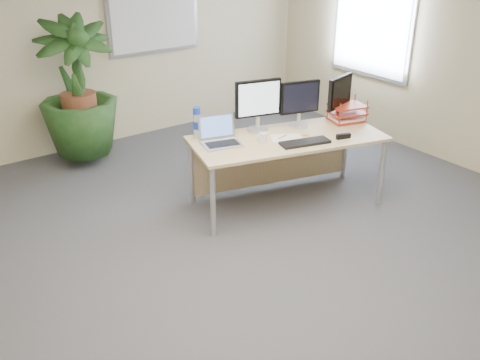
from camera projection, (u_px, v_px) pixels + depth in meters
floor at (273, 311)px, 3.99m from camera, size 8.00×8.00×0.00m
back_wall at (63, 42)px, 6.33m from camera, size 7.00×0.04×2.70m
whiteboard at (154, 16)px, 6.85m from camera, size 1.30×0.04×0.95m
window at (373, 16)px, 6.84m from camera, size 0.04×1.30×1.55m
desk at (283, 148)px, 5.39m from camera, size 2.04×1.26×0.73m
floor_plant at (79, 103)px, 6.15m from camera, size 0.93×0.93×1.50m
monitor_left at (258, 102)px, 5.26m from camera, size 0.46×0.21×0.52m
monitor_right at (300, 101)px, 5.40m from camera, size 0.42×0.19×0.47m
monitor_dark at (340, 95)px, 5.56m from camera, size 0.42×0.20×0.48m
laptop at (220, 137)px, 5.07m from camera, size 0.43×0.39×0.26m
keyboard at (305, 142)px, 5.07m from camera, size 0.51×0.28×0.03m
coffee_mug at (263, 138)px, 5.10m from camera, size 0.12×0.08×0.09m
spiral_notebook at (287, 138)px, 5.19m from camera, size 0.37×0.35×0.01m
orange_pen at (283, 137)px, 5.20m from camera, size 0.13×0.04×0.01m
yellow_highlighter at (303, 135)px, 5.26m from camera, size 0.12×0.08×0.02m
water_bottle at (197, 123)px, 5.16m from camera, size 0.08×0.08×0.31m
letter_tray at (347, 114)px, 5.63m from camera, size 0.41×0.35×0.17m
stapler at (343, 136)px, 5.19m from camera, size 0.15×0.08×0.05m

